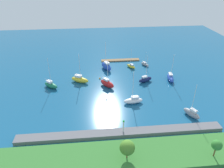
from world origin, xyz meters
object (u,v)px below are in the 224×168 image
(sailboat_blue_along_channel, at_px, (106,66))
(sailboat_red_center_basin, at_px, (107,83))
(sailboat_green_inner_mooring, at_px, (51,85))
(sailboat_gray_mid_basin, at_px, (192,113))
(mooring_buoy_orange, at_px, (100,78))
(sailboat_navy_west_end, at_px, (145,79))
(sailboat_yellow_lone_south, at_px, (131,66))
(sailboat_white_near_pier, at_px, (133,100))
(sailboat_yellow_lone_north, at_px, (80,79))
(pier_dock, at_px, (120,60))
(harbor_beacon, at_px, (123,125))
(sailboat_blue_far_north, at_px, (170,78))
(park_tree_mideast, at_px, (127,148))
(mooring_buoy_white, at_px, (106,99))
(park_tree_west, at_px, (217,145))
(sailboat_gray_far_south, at_px, (145,64))

(sailboat_blue_along_channel, xyz_separation_m, sailboat_red_center_basin, (0.84, 15.42, -0.20))
(sailboat_blue_along_channel, xyz_separation_m, sailboat_green_inner_mooring, (21.94, 14.06, -0.44))
(sailboat_gray_mid_basin, xyz_separation_m, mooring_buoy_orange, (26.49, -27.17, -0.88))
(sailboat_navy_west_end, bearing_deg, sailboat_yellow_lone_south, 80.46)
(sailboat_white_near_pier, height_order, sailboat_yellow_lone_north, sailboat_yellow_lone_north)
(sailboat_yellow_lone_south, xyz_separation_m, sailboat_green_inner_mooring, (33.14, 14.61, 0.33))
(pier_dock, bearing_deg, harbor_beacon, 83.25)
(harbor_beacon, xyz_separation_m, sailboat_red_center_basin, (2.27, -26.65, -1.91))
(harbor_beacon, relative_size, sailboat_yellow_lone_north, 0.32)
(sailboat_blue_along_channel, bearing_deg, sailboat_yellow_lone_south, -111.58)
(sailboat_blue_along_channel, bearing_deg, sailboat_navy_west_end, -156.97)
(sailboat_navy_west_end, height_order, sailboat_blue_far_north, sailboat_blue_far_north)
(sailboat_white_near_pier, bearing_deg, sailboat_red_center_basin, -61.72)
(sailboat_yellow_lone_south, bearing_deg, sailboat_green_inner_mooring, 79.45)
(sailboat_yellow_lone_south, bearing_deg, harbor_beacon, 132.75)
(sailboat_gray_mid_basin, distance_m, sailboat_yellow_lone_south, 38.59)
(sailboat_yellow_lone_south, height_order, sailboat_blue_far_north, sailboat_blue_far_north)
(sailboat_green_inner_mooring, height_order, sailboat_navy_west_end, sailboat_green_inner_mooring)
(sailboat_gray_mid_basin, bearing_deg, park_tree_mideast, 97.05)
(sailboat_yellow_lone_north, distance_m, mooring_buoy_white, 16.70)
(harbor_beacon, relative_size, sailboat_white_near_pier, 0.32)
(park_tree_west, xyz_separation_m, sailboat_green_inner_mooring, (43.21, -38.38, -3.33))
(mooring_buoy_orange, distance_m, mooring_buoy_white, 15.80)
(park_tree_mideast, bearing_deg, sailboat_green_inner_mooring, -58.18)
(sailboat_red_center_basin, distance_m, sailboat_gray_far_south, 25.91)
(sailboat_gray_far_south, bearing_deg, harbor_beacon, -50.07)
(park_tree_mideast, height_order, sailboat_red_center_basin, sailboat_red_center_basin)
(harbor_beacon, distance_m, sailboat_gray_mid_basin, 22.65)
(park_tree_west, distance_m, sailboat_red_center_basin, 43.23)
(sailboat_blue_far_north, xyz_separation_m, sailboat_yellow_lone_north, (36.00, -1.90, 0.07))
(sailboat_blue_along_channel, relative_size, sailboat_blue_far_north, 1.11)
(park_tree_mideast, xyz_separation_m, sailboat_blue_far_north, (-23.77, -38.18, -3.08))
(sailboat_white_near_pier, bearing_deg, sailboat_blue_along_channel, -80.66)
(park_tree_mideast, xyz_separation_m, mooring_buoy_orange, (4.26, -42.01, -3.97))
(sailboat_navy_west_end, bearing_deg, harbor_beacon, -136.74)
(sailboat_yellow_lone_north, distance_m, mooring_buoy_orange, 8.26)
(pier_dock, bearing_deg, sailboat_green_inner_mooring, 38.30)
(sailboat_navy_west_end, relative_size, mooring_buoy_orange, 17.85)
(park_tree_mideast, bearing_deg, park_tree_west, 175.84)
(sailboat_yellow_lone_north, height_order, mooring_buoy_white, sailboat_yellow_lone_north)
(sailboat_blue_far_north, relative_size, mooring_buoy_orange, 18.27)
(sailboat_green_inner_mooring, relative_size, sailboat_yellow_lone_north, 1.03)
(park_tree_west, relative_size, sailboat_white_near_pier, 0.40)
(sailboat_white_near_pier, xyz_separation_m, sailboat_yellow_lone_north, (18.23, -16.45, 0.20))
(sailboat_white_near_pier, bearing_deg, sailboat_gray_mid_basin, 146.61)
(mooring_buoy_white, bearing_deg, sailboat_gray_far_south, -126.38)
(sailboat_gray_mid_basin, relative_size, sailboat_blue_far_north, 0.97)
(sailboat_navy_west_end, height_order, mooring_buoy_white, sailboat_navy_west_end)
(park_tree_mideast, xyz_separation_m, sailboat_green_inner_mooring, (22.90, -36.91, -3.12))
(sailboat_navy_west_end, bearing_deg, sailboat_yellow_lone_north, 152.26)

